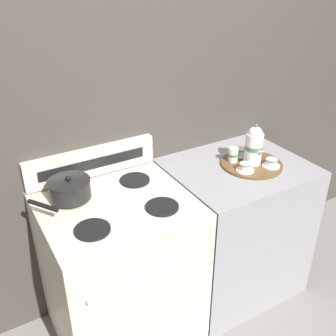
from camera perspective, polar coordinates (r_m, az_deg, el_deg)
The scene contains 12 objects.
ground_plane at distance 2.71m, azimuth 1.99°, elevation -18.78°, with size 6.00×6.00×0.00m, color gray.
wall_back at distance 2.32m, azimuth -2.31°, elevation 6.03°, with size 6.00×0.05×2.20m.
stove at distance 2.25m, azimuth -6.84°, elevation -14.68°, with size 0.75×0.70×0.91m.
control_panel at distance 2.18m, azimuth -11.02°, elevation 0.86°, with size 0.73×0.05×0.16m.
side_counter at distance 2.58m, azimuth 9.39°, elevation -8.55°, with size 0.80×0.67×0.90m.
saucepan at distance 2.02m, azimuth -14.15°, elevation -2.98°, with size 0.32×0.29×0.12m.
serving_tray at distance 2.35m, azimuth 12.03°, elevation 0.55°, with size 0.36×0.36×0.01m.
teapot at distance 2.30m, azimuth 12.38°, elevation 3.24°, with size 0.10×0.17×0.25m.
teacup_left at distance 2.33m, azimuth 14.77°, elevation 0.74°, with size 0.10×0.10×0.05m.
teacup_right at distance 2.25m, azimuth 11.14°, elevation 0.12°, with size 0.10×0.10×0.05m.
teacup_front at distance 2.42m, azimuth 10.49°, elevation 2.32°, with size 0.10×0.10×0.05m.
creamer_jug at distance 2.34m, azimuth 9.42°, elevation 1.94°, with size 0.06×0.06×0.08m.
Camera 1 is at (-1.01, -1.54, 1.99)m, focal length 42.00 mm.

